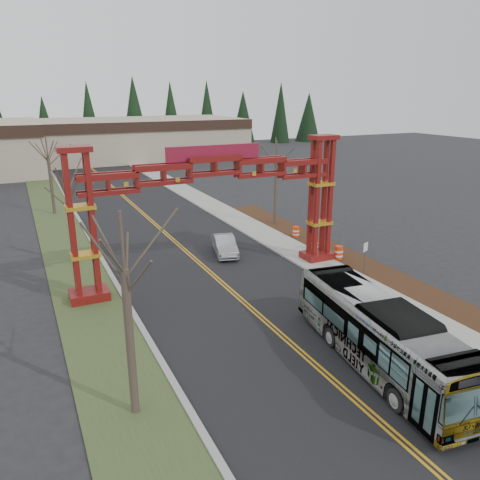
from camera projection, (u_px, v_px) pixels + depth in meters
ground at (430, 466)px, 15.19m from camera, size 200.00×200.00×0.00m
road at (181, 247)px, 36.69m from camera, size 12.00×110.00×0.02m
lane_line_left at (180, 247)px, 36.63m from camera, size 0.12×100.00×0.01m
lane_line_right at (183, 247)px, 36.73m from camera, size 0.12×100.00×0.01m
curb_right at (251, 237)px, 39.20m from camera, size 0.30×110.00×0.15m
sidewalk_right at (266, 234)px, 39.80m from camera, size 2.60×110.00×0.14m
landscape_strip at (425, 295)px, 27.98m from camera, size 2.60×50.00×0.12m
grass_median at (75, 262)px, 33.38m from camera, size 4.00×110.00×0.08m
curb_left at (101, 258)px, 34.13m from camera, size 0.30×110.00×0.15m
gateway_arch at (214, 188)px, 28.87m from camera, size 18.20×1.60×8.90m
retail_building_east at (136, 138)px, 87.01m from camera, size 38.00×20.30×7.00m
conifer_treeline at (72, 120)px, 92.46m from camera, size 116.10×5.60×13.00m
transit_bus at (380, 335)px, 20.36m from camera, size 3.97×11.26×3.07m
silver_sedan at (225, 245)px, 34.97m from camera, size 2.47×4.46×1.39m
bare_tree_median_near at (124, 271)px, 16.00m from camera, size 3.13×3.13×7.89m
bare_tree_median_mid at (67, 194)px, 31.69m from camera, size 3.01×3.01×7.08m
bare_tree_median_far at (48, 158)px, 45.16m from camera, size 3.04×3.04×7.59m
bare_tree_right_far at (276, 163)px, 41.45m from camera, size 2.95×2.95×7.63m
street_sign at (365, 252)px, 30.89m from camera, size 0.47×0.23×2.18m
barrel_south at (339, 253)px, 33.68m from camera, size 0.59×0.59×1.09m
barrel_mid at (314, 245)px, 35.69m from camera, size 0.55×0.55×1.01m
barrel_north at (296, 232)px, 38.89m from camera, size 0.54×0.54×1.00m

